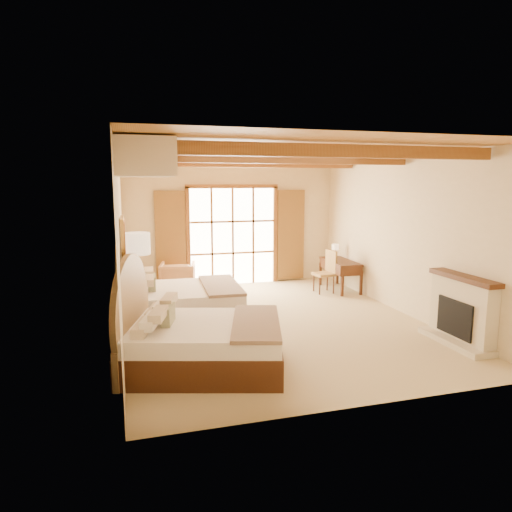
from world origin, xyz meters
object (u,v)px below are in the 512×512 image
object	(u,v)px
bed_near	(193,339)
desk	(340,274)
bed_far	(172,300)
nightstand	(144,336)
armchair	(178,278)

from	to	relation	value
bed_near	desk	xyz separation A→B (m)	(4.22, 3.90, -0.04)
bed_far	desk	bearing A→B (deg)	23.87
bed_far	desk	distance (m)	4.61
bed_near	bed_far	size ratio (longest dim) A/B	1.12
bed_near	desk	size ratio (longest dim) A/B	1.89
bed_near	bed_far	xyz separation A→B (m)	(-0.08, 2.24, 0.01)
nightstand	armchair	distance (m)	3.96
desk	bed_far	bearing A→B (deg)	-156.37
bed_far	armchair	xyz separation A→B (m)	(0.37, 2.41, -0.07)
bed_near	nightstand	size ratio (longest dim) A/B	4.54
bed_near	bed_far	world-z (taller)	bed_far
bed_near	nightstand	distance (m)	1.05
armchair	desk	world-z (taller)	armchair
nightstand	desk	world-z (taller)	desk
bed_far	nightstand	xyz separation A→B (m)	(-0.57, -1.44, -0.16)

